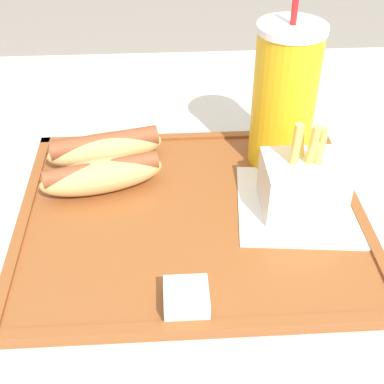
# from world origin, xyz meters

# --- Properties ---
(food_tray) EXTENTS (0.39, 0.33, 0.01)m
(food_tray) POSITION_xyz_m (-0.03, 0.03, 0.75)
(food_tray) COLOR brown
(food_tray) RESTS_ON dining_table
(paper_napkin) EXTENTS (0.18, 0.16, 0.00)m
(paper_napkin) POSITION_xyz_m (0.11, 0.03, 0.76)
(paper_napkin) COLOR white
(paper_napkin) RESTS_ON food_tray
(soda_cup) EXTENTS (0.08, 0.08, 0.21)m
(soda_cup) POSITION_xyz_m (0.09, 0.13, 0.85)
(soda_cup) COLOR gold
(soda_cup) RESTS_ON food_tray
(hot_dog_far) EXTENTS (0.15, 0.08, 0.04)m
(hot_dog_far) POSITION_xyz_m (-0.13, 0.14, 0.78)
(hot_dog_far) COLOR tan
(hot_dog_far) RESTS_ON food_tray
(hot_dog_near) EXTENTS (0.15, 0.08, 0.04)m
(hot_dog_near) POSITION_xyz_m (-0.13, 0.08, 0.78)
(hot_dog_near) COLOR tan
(hot_dog_near) RESTS_ON food_tray
(fries_carton) EXTENTS (0.09, 0.07, 0.11)m
(fries_carton) POSITION_xyz_m (0.09, 0.03, 0.79)
(fries_carton) COLOR silver
(fries_carton) RESTS_ON food_tray
(sauce_cup_mayo) EXTENTS (0.04, 0.04, 0.02)m
(sauce_cup_mayo) POSITION_xyz_m (-0.04, -0.10, 0.77)
(sauce_cup_mayo) COLOR silver
(sauce_cup_mayo) RESTS_ON food_tray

